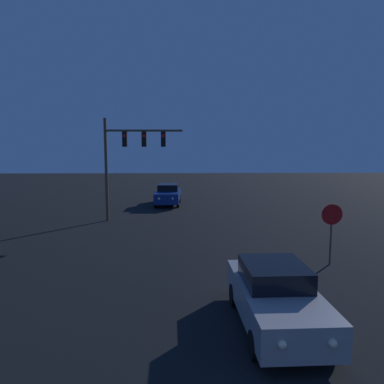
% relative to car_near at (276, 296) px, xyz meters
% --- Properties ---
extents(car_near, '(1.94, 4.51, 1.58)m').
position_rel_car_near_xyz_m(car_near, '(0.00, 0.00, 0.00)').
color(car_near, '#99999E').
rests_on(car_near, ground_plane).
extents(car_far, '(1.98, 4.52, 1.58)m').
position_rel_car_near_xyz_m(car_far, '(-3.42, 19.89, 0.00)').
color(car_far, navy).
rests_on(car_far, ground_plane).
extents(traffic_signal_mast, '(4.68, 0.30, 6.17)m').
position_rel_car_near_xyz_m(traffic_signal_mast, '(-5.55, 13.65, 3.44)').
color(traffic_signal_mast, brown).
rests_on(traffic_signal_mast, ground_plane).
extents(stop_sign, '(0.79, 0.07, 2.35)m').
position_rel_car_near_xyz_m(stop_sign, '(3.33, 4.86, 0.87)').
color(stop_sign, brown).
rests_on(stop_sign, ground_plane).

